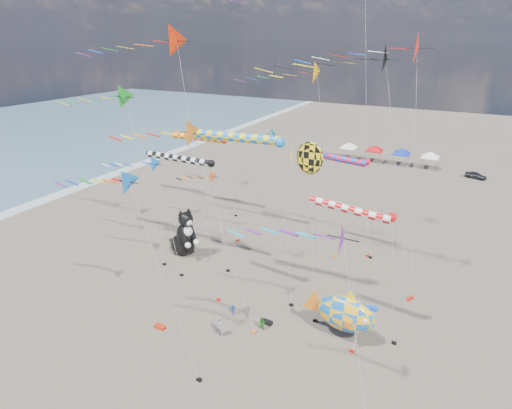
{
  "coord_description": "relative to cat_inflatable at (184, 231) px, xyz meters",
  "views": [
    {
      "loc": [
        13.33,
        -16.97,
        22.28
      ],
      "look_at": [
        -1.75,
        12.0,
        8.63
      ],
      "focal_mm": 28.0,
      "sensor_mm": 36.0,
      "label": 1
    }
  ],
  "objects": [
    {
      "name": "child_blue",
      "position": [
        10.09,
        -6.69,
        -2.35
      ],
      "size": [
        0.57,
        0.64,
        1.04
      ],
      "primitive_type": "imported",
      "rotation": [
        0.0,
        0.0,
        0.93
      ],
      "color": "#3364BB",
      "rests_on": "ground"
    },
    {
      "name": "delta_kite_11",
      "position": [
        5.15,
        11.02,
        8.79
      ],
      "size": [
        12.31,
        1.76,
        12.97
      ],
      "color": "#1EB7B9",
      "rests_on": "ground"
    },
    {
      "name": "windsock_2",
      "position": [
        19.0,
        -3.96,
        7.72
      ],
      "size": [
        7.82,
        0.66,
        11.01
      ],
      "color": "red",
      "rests_on": "ground"
    },
    {
      "name": "kite_bag_2",
      "position": [
        5.63,
        -11.04,
        -2.72
      ],
      "size": [
        0.9,
        0.44,
        0.3
      ],
      "primitive_type": "cube",
      "color": "red",
      "rests_on": "ground"
    },
    {
      "name": "fish_inflatable",
      "position": [
        19.44,
        -5.36,
        -0.34
      ],
      "size": [
        6.03,
        2.11,
        4.84
      ],
      "color": "blue",
      "rests_on": "ground"
    },
    {
      "name": "delta_kite_1",
      "position": [
        19.83,
        2.96,
        18.57
      ],
      "size": [
        12.39,
        2.74,
        23.06
      ],
      "color": "red",
      "rests_on": "ground"
    },
    {
      "name": "tent_row",
      "position": [
        13.16,
        46.02,
        0.28
      ],
      "size": [
        19.2,
        4.2,
        3.8
      ],
      "color": "white",
      "rests_on": "ground"
    },
    {
      "name": "delta_kite_2",
      "position": [
        3.09,
        -5.57,
        19.01
      ],
      "size": [
        14.71,
        2.68,
        23.5
      ],
      "color": "red",
      "rests_on": "ground"
    },
    {
      "name": "delta_kite_8",
      "position": [
        -1.43,
        -3.8,
        7.88
      ],
      "size": [
        9.57,
        1.76,
        12.04
      ],
      "color": "blue",
      "rests_on": "ground"
    },
    {
      "name": "delta_kite_3",
      "position": [
        7.01,
        -14.08,
        10.65
      ],
      "size": [
        10.16,
        1.82,
        14.82
      ],
      "color": "blue",
      "rests_on": "ground"
    },
    {
      "name": "windsock_3",
      "position": [
        1.21,
        -0.91,
        8.44
      ],
      "size": [
        9.21,
        0.73,
        11.74
      ],
      "color": "black",
      "rests_on": "ground"
    },
    {
      "name": "angelfish_kite",
      "position": [
        14.59,
        -2.29,
        10.62
      ],
      "size": [
        3.74,
        3.02,
        14.92
      ],
      "color": "yellow",
      "rests_on": "ground"
    },
    {
      "name": "delta_kite_9",
      "position": [
        -0.18,
        5.38,
        3.87
      ],
      "size": [
        8.3,
        1.71,
        7.96
      ],
      "color": "#ED5718",
      "rests_on": "ground"
    },
    {
      "name": "delta_kite_4",
      "position": [
        11.13,
        7.03,
        16.19
      ],
      "size": [
        11.54,
        2.29,
        20.53
      ],
      "color": "#FFA006",
      "rests_on": "ground"
    },
    {
      "name": "windsock_4",
      "position": [
        14.34,
        8.59,
        7.77
      ],
      "size": [
        7.81,
        0.71,
        11.07
      ],
      "color": "red",
      "rests_on": "ground"
    },
    {
      "name": "ground",
      "position": [
        11.66,
        -13.98,
        -2.87
      ],
      "size": [
        260.0,
        260.0,
        0.0
      ],
      "primitive_type": "plane",
      "color": "brown",
      "rests_on": "ground"
    },
    {
      "name": "kite_bag_1",
      "position": [
        13.26,
        -6.42,
        -2.72
      ],
      "size": [
        0.9,
        0.44,
        0.3
      ],
      "primitive_type": "cube",
      "color": "black",
      "rests_on": "ground"
    },
    {
      "name": "windsock_1",
      "position": [
        9.07,
        -3.21,
        11.88
      ],
      "size": [
        9.68,
        0.81,
        15.22
      ],
      "color": "blue",
      "rests_on": "ground"
    },
    {
      "name": "child_green",
      "position": [
        13.21,
        -7.32,
        -2.26
      ],
      "size": [
        0.7,
        0.61,
        1.24
      ],
      "primitive_type": "imported",
      "rotation": [
        0.0,
        0.0,
        -0.27
      ],
      "color": "#1D841B",
      "rests_on": "ground"
    },
    {
      "name": "kite_bag_3",
      "position": [
        20.72,
        -0.38,
        -2.72
      ],
      "size": [
        0.9,
        0.44,
        0.3
      ],
      "primitive_type": "cube",
      "color": "blue",
      "rests_on": "ground"
    },
    {
      "name": "cat_inflatable",
      "position": [
        0.0,
        0.0,
        0.0
      ],
      "size": [
        4.74,
        3.53,
        5.75
      ],
      "primitive_type": null,
      "rotation": [
        0.0,
        0.0,
        -0.37
      ],
      "color": "black",
      "rests_on": "ground"
    },
    {
      "name": "delta_kite_7",
      "position": [
        8.04,
        -7.91,
        12.96
      ],
      "size": [
        11.54,
        2.24,
        17.25
      ],
      "color": "orange",
      "rests_on": "ground"
    },
    {
      "name": "delta_kite_6",
      "position": [
        17.6,
        2.51,
        17.66
      ],
      "size": [
        15.55,
        2.57,
        22.12
      ],
      "color": "black",
      "rests_on": "ground"
    },
    {
      "name": "windsock_0",
      "position": [
        -5.25,
        11.45,
        7.3
      ],
      "size": [
        9.74,
        0.83,
        10.62
      ],
      "color": "#E93E13",
      "rests_on": "ground"
    },
    {
      "name": "person_adult",
      "position": [
        10.51,
        -9.55,
        -1.97
      ],
      "size": [
        0.69,
        0.48,
        1.81
      ],
      "primitive_type": "imported",
      "rotation": [
        0.0,
        0.0,
        -0.07
      ],
      "color": "gray",
      "rests_on": "ground"
    },
    {
      "name": "parked_car",
      "position": [
        28.44,
        44.02,
        -2.29
      ],
      "size": [
        3.66,
        2.32,
        1.16
      ],
      "primitive_type": "imported",
      "rotation": [
        0.0,
        0.0,
        1.27
      ],
      "color": "#26262D",
      "rests_on": "ground"
    },
    {
      "name": "delta_kite_5",
      "position": [
        -5.26,
        -2.96,
        13.96
      ],
      "size": [
        12.81,
        2.47,
        18.35
      ],
      "color": "#199623",
      "rests_on": "ground"
    },
    {
      "name": "delta_kite_10",
      "position": [
        18.94,
        -13.45,
        9.33
      ],
      "size": [
        10.36,
        1.97,
        13.53
      ],
      "color": "#751B94",
      "rests_on": "ground"
    }
  ]
}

